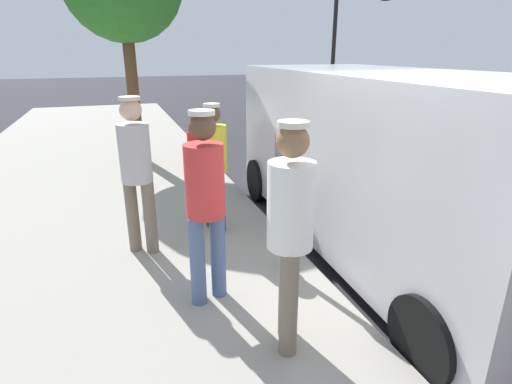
% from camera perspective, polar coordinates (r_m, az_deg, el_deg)
% --- Properties ---
extents(ground_plane, '(80.00, 80.00, 0.00)m').
position_cam_1_polar(ground_plane, '(4.75, 22.27, -12.16)').
color(ground_plane, '#2D2D33').
extents(sidewalk_slab, '(5.00, 32.00, 0.15)m').
position_cam_1_polar(sidewalk_slab, '(3.76, -25.94, -20.41)').
color(sidewalk_slab, '#9E998E').
rests_on(sidewalk_slab, ground).
extents(parking_meter_near, '(0.14, 0.18, 1.52)m').
position_cam_1_polar(parking_meter_near, '(4.04, 4.02, 2.22)').
color(parking_meter_near, gray).
rests_on(parking_meter_near, sidewalk_slab).
extents(pedestrian_in_yellow, '(0.34, 0.35, 1.63)m').
position_cam_1_polar(pedestrian_in_yellow, '(5.07, -6.04, 4.48)').
color(pedestrian_in_yellow, '#383D47').
rests_on(pedestrian_in_yellow, sidewalk_slab).
extents(pedestrian_in_white, '(0.34, 0.35, 1.78)m').
position_cam_1_polar(pedestrian_in_white, '(2.93, 4.86, -4.68)').
color(pedestrian_in_white, '#726656').
rests_on(pedestrian_in_white, sidewalk_slab).
extents(pedestrian_in_red, '(0.35, 0.34, 1.77)m').
position_cam_1_polar(pedestrian_in_red, '(3.51, -7.19, -0.72)').
color(pedestrian_in_red, '#4C608C').
rests_on(pedestrian_in_red, sidewalk_slab).
extents(pedestrian_in_gray, '(0.34, 0.34, 1.77)m').
position_cam_1_polar(pedestrian_in_gray, '(4.60, -16.59, 3.49)').
color(pedestrian_in_gray, '#726656').
rests_on(pedestrian_in_gray, sidewalk_slab).
extents(parked_van, '(2.27, 5.26, 2.15)m').
position_cam_1_polar(parked_van, '(5.12, 17.83, 4.73)').
color(parked_van, '#BCBCC1').
rests_on(parked_van, ground).
extents(traffic_light_corner, '(2.48, 0.42, 5.20)m').
position_cam_1_polar(traffic_light_corner, '(17.43, 13.73, 22.58)').
color(traffic_light_corner, black).
rests_on(traffic_light_corner, ground).
extents(fire_hydrant, '(0.24, 0.24, 0.86)m').
position_cam_1_polar(fire_hydrant, '(8.22, -8.85, 6.44)').
color(fire_hydrant, red).
rests_on(fire_hydrant, sidewalk_slab).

